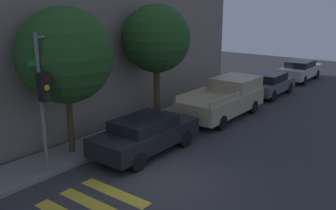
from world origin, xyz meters
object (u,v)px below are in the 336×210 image
traffic_light_pole (55,78)px  pickup_truck (225,98)px  sedan_near_corner (146,134)px  tree_near_corner (65,55)px  sedan_far_end (300,70)px  sedan_middle (269,83)px  tree_midblock (157,39)px

traffic_light_pole → pickup_truck: (9.02, -1.27, -2.32)m
sedan_near_corner → pickup_truck: size_ratio=0.86×
tree_near_corner → sedan_near_corner: bearing=-48.4°
sedan_near_corner → sedan_far_end: bearing=0.0°
sedan_middle → tree_near_corner: (-13.41, 2.09, 3.03)m
sedan_near_corner → sedan_middle: sedan_near_corner is taller
traffic_light_pole → sedan_near_corner: bearing=-23.3°
sedan_far_end → tree_near_corner: (-19.11, 2.09, 2.98)m
traffic_light_pole → sedan_near_corner: traffic_light_pole is taller
sedan_near_corner → tree_near_corner: (-1.85, 2.09, 3.00)m
sedan_near_corner → sedan_far_end: size_ratio=0.98×
traffic_light_pole → tree_midblock: 6.27m
sedan_far_end → tree_near_corner: tree_near_corner is taller
pickup_truck → traffic_light_pole: bearing=172.0°
sedan_middle → tree_near_corner: bearing=171.2°
sedan_middle → sedan_far_end: size_ratio=0.91×
traffic_light_pole → sedan_far_end: 20.38m
traffic_light_pole → sedan_middle: 14.76m
traffic_light_pole → sedan_near_corner: 4.04m
sedan_middle → pickup_truck: bearing=180.0°
pickup_truck → sedan_middle: pickup_truck is taller
sedan_far_end → pickup_truck: bearing=180.0°
sedan_far_end → tree_midblock: tree_midblock is taller
sedan_near_corner → sedan_far_end: (17.26, 0.00, 0.02)m
sedan_far_end → tree_midblock: (-14.02, 2.09, 3.17)m
traffic_light_pole → tree_midblock: tree_midblock is taller
traffic_light_pole → tree_near_corner: 1.46m
sedan_near_corner → sedan_middle: (11.56, 0.00, -0.02)m
pickup_truck → tree_midblock: (-2.85, 2.09, 3.04)m
tree_near_corner → tree_midblock: 5.09m
pickup_truck → tree_near_corner: bearing=165.3°
sedan_near_corner → tree_near_corner: tree_near_corner is taller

